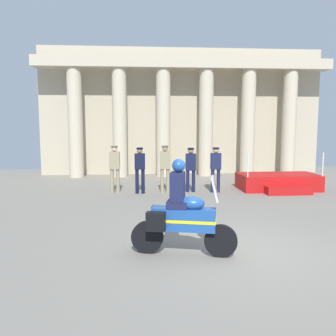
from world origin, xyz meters
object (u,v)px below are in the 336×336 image
(officer_in_row_2, at_px, (165,165))
(motorcycle_with_rider, at_px, (180,215))
(officer_in_row_3, at_px, (191,166))
(officer_in_row_4, at_px, (216,166))
(reviewing_stand, at_px, (279,182))
(officer_in_row_1, at_px, (140,166))
(officer_in_row_0, at_px, (115,165))

(officer_in_row_2, bearing_deg, motorcycle_with_rider, 91.01)
(officer_in_row_3, height_order, motorcycle_with_rider, motorcycle_with_rider)
(officer_in_row_3, xyz_separation_m, officer_in_row_4, (0.93, -0.16, 0.02))
(officer_in_row_2, height_order, officer_in_row_4, officer_in_row_2)
(officer_in_row_3, bearing_deg, reviewing_stand, -174.90)
(reviewing_stand, distance_m, officer_in_row_1, 5.47)
(reviewing_stand, xyz_separation_m, officer_in_row_4, (-2.58, -0.31, 0.71))
(officer_in_row_4, bearing_deg, officer_in_row_2, -0.90)
(officer_in_row_0, distance_m, officer_in_row_2, 1.87)
(officer_in_row_0, relative_size, motorcycle_with_rider, 0.86)
(officer_in_row_4, xyz_separation_m, motorcycle_with_rider, (-2.08, -6.45, -0.21))
(officer_in_row_1, distance_m, officer_in_row_3, 1.92)
(reviewing_stand, xyz_separation_m, officer_in_row_0, (-6.35, -0.17, 0.75))
(reviewing_stand, distance_m, motorcycle_with_rider, 8.22)
(officer_in_row_0, distance_m, officer_in_row_3, 2.85)
(officer_in_row_0, height_order, officer_in_row_3, officer_in_row_0)
(officer_in_row_0, relative_size, officer_in_row_1, 1.03)
(officer_in_row_1, bearing_deg, reviewing_stand, -174.10)
(officer_in_row_1, relative_size, officer_in_row_4, 1.00)
(officer_in_row_2, bearing_deg, officer_in_row_1, 9.79)
(officer_in_row_3, height_order, officer_in_row_4, officer_in_row_4)
(officer_in_row_4, bearing_deg, motorcycle_with_rider, 74.67)
(officer_in_row_4, bearing_deg, officer_in_row_1, 2.63)
(officer_in_row_0, bearing_deg, motorcycle_with_rider, 106.96)
(officer_in_row_2, relative_size, motorcycle_with_rider, 0.86)
(officer_in_row_2, relative_size, officer_in_row_4, 1.04)
(officer_in_row_0, xyz_separation_m, motorcycle_with_rider, (1.69, -6.59, -0.25))
(officer_in_row_0, bearing_deg, officer_in_row_2, -178.38)
(officer_in_row_0, relative_size, officer_in_row_4, 1.04)
(reviewing_stand, distance_m, officer_in_row_4, 2.69)
(officer_in_row_2, bearing_deg, officer_in_row_4, 179.10)
(reviewing_stand, relative_size, officer_in_row_1, 1.78)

